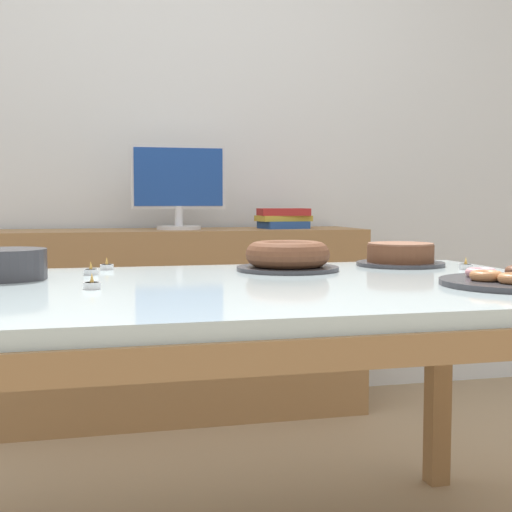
% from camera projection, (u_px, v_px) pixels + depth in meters
% --- Properties ---
extents(wall_back, '(8.00, 0.10, 2.60)m').
position_uv_depth(wall_back, '(167.00, 136.00, 3.47)').
color(wall_back, silver).
rests_on(wall_back, ground).
extents(dining_table, '(1.67, 1.10, 0.78)m').
position_uv_depth(dining_table, '(256.00, 317.00, 1.78)').
color(dining_table, silver).
rests_on(dining_table, ground).
extents(sideboard, '(1.71, 0.44, 0.85)m').
position_uv_depth(sideboard, '(177.00, 323.00, 3.25)').
color(sideboard, olive).
rests_on(sideboard, ground).
extents(computer_monitor, '(0.42, 0.20, 0.38)m').
position_uv_depth(computer_monitor, '(179.00, 187.00, 3.21)').
color(computer_monitor, silver).
rests_on(computer_monitor, sideboard).
extents(book_stack, '(0.25, 0.19, 0.09)m').
position_uv_depth(book_stack, '(283.00, 218.00, 3.34)').
color(book_stack, '#23478C').
rests_on(book_stack, sideboard).
extents(cake_chocolate_round, '(0.28, 0.28, 0.07)m').
position_uv_depth(cake_chocolate_round, '(400.00, 255.00, 2.26)').
color(cake_chocolate_round, '#333338').
rests_on(cake_chocolate_round, dining_table).
extents(cake_golden_bundt, '(0.30, 0.30, 0.09)m').
position_uv_depth(cake_golden_bundt, '(288.00, 257.00, 2.10)').
color(cake_golden_bundt, '#333338').
rests_on(cake_golden_bundt, dining_table).
extents(plate_stack, '(0.21, 0.21, 0.08)m').
position_uv_depth(plate_stack, '(6.00, 264.00, 1.86)').
color(plate_stack, '#333338').
rests_on(plate_stack, dining_table).
extents(tealight_near_front, '(0.04, 0.04, 0.04)m').
position_uv_depth(tealight_near_front, '(91.00, 271.00, 1.98)').
color(tealight_near_front, silver).
rests_on(tealight_near_front, dining_table).
extents(tealight_right_edge, '(0.04, 0.04, 0.04)m').
position_uv_depth(tealight_right_edge, '(107.00, 266.00, 2.13)').
color(tealight_right_edge, silver).
rests_on(tealight_right_edge, dining_table).
extents(tealight_left_edge, '(0.04, 0.04, 0.04)m').
position_uv_depth(tealight_left_edge, '(92.00, 285.00, 1.66)').
color(tealight_left_edge, silver).
rests_on(tealight_left_edge, dining_table).
extents(tealight_centre, '(0.04, 0.04, 0.04)m').
position_uv_depth(tealight_centre, '(466.00, 266.00, 2.14)').
color(tealight_centre, silver).
rests_on(tealight_centre, dining_table).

